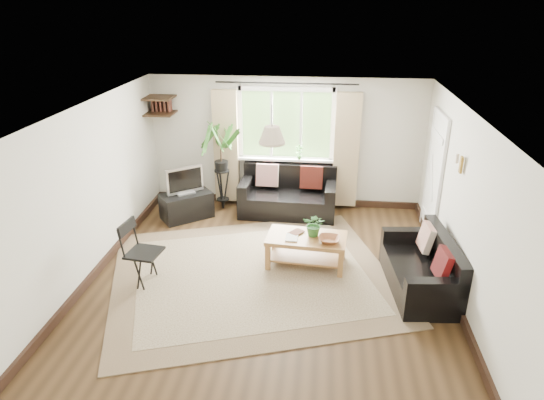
# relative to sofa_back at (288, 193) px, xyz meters

# --- Properties ---
(floor) EXTENTS (5.50, 5.50, 0.00)m
(floor) POSITION_rel_sofa_back_xyz_m (-0.08, -2.26, -0.40)
(floor) COLOR #301F10
(floor) RESTS_ON ground
(ceiling) EXTENTS (5.50, 5.50, 0.00)m
(ceiling) POSITION_rel_sofa_back_xyz_m (-0.08, -2.26, 2.00)
(ceiling) COLOR white
(ceiling) RESTS_ON floor
(wall_back) EXTENTS (5.00, 0.02, 2.40)m
(wall_back) POSITION_rel_sofa_back_xyz_m (-0.08, 0.49, 0.80)
(wall_back) COLOR beige
(wall_back) RESTS_ON floor
(wall_front) EXTENTS (5.00, 0.02, 2.40)m
(wall_front) POSITION_rel_sofa_back_xyz_m (-0.08, -5.01, 0.80)
(wall_front) COLOR beige
(wall_front) RESTS_ON floor
(wall_left) EXTENTS (0.02, 5.50, 2.40)m
(wall_left) POSITION_rel_sofa_back_xyz_m (-2.58, -2.26, 0.80)
(wall_left) COLOR beige
(wall_left) RESTS_ON floor
(wall_right) EXTENTS (0.02, 5.50, 2.40)m
(wall_right) POSITION_rel_sofa_back_xyz_m (2.42, -2.26, 0.80)
(wall_right) COLOR beige
(wall_right) RESTS_ON floor
(rug) EXTENTS (4.72, 4.37, 0.02)m
(rug) POSITION_rel_sofa_back_xyz_m (-0.34, -2.19, -0.39)
(rug) COLOR #BAAF90
(rug) RESTS_ON floor
(window) EXTENTS (2.50, 0.16, 2.16)m
(window) POSITION_rel_sofa_back_xyz_m (-0.08, 0.45, 1.15)
(window) COLOR white
(window) RESTS_ON wall_back
(door) EXTENTS (0.06, 0.96, 2.06)m
(door) POSITION_rel_sofa_back_xyz_m (2.39, -0.56, 0.60)
(door) COLOR silver
(door) RESTS_ON wall_right
(corner_shelf) EXTENTS (0.50, 0.50, 0.34)m
(corner_shelf) POSITION_rel_sofa_back_xyz_m (-2.33, 0.24, 1.49)
(corner_shelf) COLOR black
(corner_shelf) RESTS_ON wall_back
(pendant_lamp) EXTENTS (0.36, 0.36, 0.54)m
(pendant_lamp) POSITION_rel_sofa_back_xyz_m (-0.08, -1.86, 1.65)
(pendant_lamp) COLOR beige
(pendant_lamp) RESTS_ON ceiling
(wall_sconce) EXTENTS (0.12, 0.12, 0.28)m
(wall_sconce) POSITION_rel_sofa_back_xyz_m (2.35, -1.96, 1.34)
(wall_sconce) COLOR beige
(wall_sconce) RESTS_ON wall_right
(sofa_back) EXTENTS (1.75, 0.92, 0.81)m
(sofa_back) POSITION_rel_sofa_back_xyz_m (0.00, 0.00, 0.00)
(sofa_back) COLOR black
(sofa_back) RESTS_ON floor
(sofa_right) EXTENTS (1.61, 0.92, 0.72)m
(sofa_right) POSITION_rel_sofa_back_xyz_m (1.97, -2.26, -0.04)
(sofa_right) COLOR black
(sofa_right) RESTS_ON floor
(coffee_table) EXTENTS (1.20, 0.72, 0.47)m
(coffee_table) POSITION_rel_sofa_back_xyz_m (0.42, -1.80, -0.17)
(coffee_table) COLOR brown
(coffee_table) RESTS_ON floor
(table_plant) EXTENTS (0.37, 0.34, 0.35)m
(table_plant) POSITION_rel_sofa_back_xyz_m (0.53, -1.76, 0.24)
(table_plant) COLOR #2C6428
(table_plant) RESTS_ON coffee_table
(bowl) EXTENTS (0.33, 0.33, 0.08)m
(bowl) POSITION_rel_sofa_back_xyz_m (0.74, -1.93, 0.10)
(bowl) COLOR brown
(bowl) RESTS_ON coffee_table
(book_a) EXTENTS (0.18, 0.24, 0.02)m
(book_a) POSITION_rel_sofa_back_xyz_m (0.12, -1.88, 0.08)
(book_a) COLOR silver
(book_a) RESTS_ON coffee_table
(book_b) EXTENTS (0.26, 0.27, 0.02)m
(book_b) POSITION_rel_sofa_back_xyz_m (0.20, -1.65, 0.08)
(book_b) COLOR #4E2C1F
(book_b) RESTS_ON coffee_table
(tv_stand) EXTENTS (0.99, 0.92, 0.47)m
(tv_stand) POSITION_rel_sofa_back_xyz_m (-1.79, -0.38, -0.17)
(tv_stand) COLOR black
(tv_stand) RESTS_ON floor
(tv) EXTENTS (0.67, 0.59, 0.51)m
(tv) POSITION_rel_sofa_back_xyz_m (-1.79, -0.38, 0.32)
(tv) COLOR #A5A5AA
(tv) RESTS_ON tv_stand
(palm_stand) EXTENTS (0.76, 0.76, 1.64)m
(palm_stand) POSITION_rel_sofa_back_xyz_m (-1.23, 0.11, 0.41)
(palm_stand) COLOR black
(palm_stand) RESTS_ON floor
(folding_chair) EXTENTS (0.53, 0.53, 0.92)m
(folding_chair) POSITION_rel_sofa_back_xyz_m (-1.76, -2.54, 0.05)
(folding_chair) COLOR black
(folding_chair) RESTS_ON floor
(sill_plant) EXTENTS (0.14, 0.10, 0.27)m
(sill_plant) POSITION_rel_sofa_back_xyz_m (0.17, 0.37, 0.66)
(sill_plant) COLOR #2D6023
(sill_plant) RESTS_ON window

